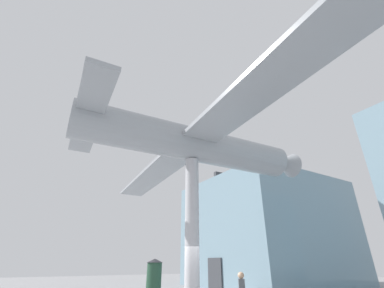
% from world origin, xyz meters
% --- Properties ---
extents(glass_pavilion_left, '(11.81, 13.01, 9.83)m').
position_xyz_m(glass_pavilion_left, '(-9.49, 14.45, 4.62)').
color(glass_pavilion_left, '#7593A3').
rests_on(glass_pavilion_left, ground_plane).
extents(support_pylon_central, '(0.58, 0.58, 6.18)m').
position_xyz_m(support_pylon_central, '(0.00, 0.00, 3.09)').
color(support_pylon_central, '#B7B7BC').
rests_on(support_pylon_central, ground_plane).
extents(suspended_airplane, '(21.68, 12.22, 3.33)m').
position_xyz_m(suspended_airplane, '(0.01, 0.15, 7.00)').
color(suspended_airplane, '#93999E').
rests_on(suspended_airplane, support_pylon_central).
extents(info_kiosk, '(1.06, 1.06, 2.17)m').
position_xyz_m(info_kiosk, '(-7.25, 1.64, 1.12)').
color(info_kiosk, '#234733').
rests_on(info_kiosk, ground_plane).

